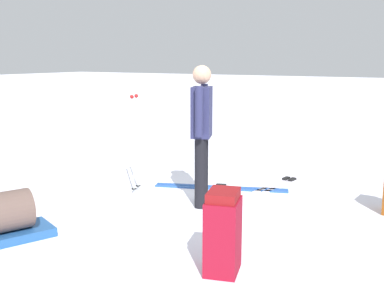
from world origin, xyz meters
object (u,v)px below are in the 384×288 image
Objects in this scene: skier_standing at (202,128)px; ski_poles_planted_near at (135,139)px; ski_pair_far at (289,180)px; thermos_bottle at (206,161)px; backpack_large_dark at (223,232)px; ski_pair_near at (221,188)px.

skier_standing reaches higher than ski_poles_planted_near.
ski_pair_far is at bearing -45.34° from ski_poles_planted_near.
ski_poles_planted_near is 5.06× the size of thermos_bottle.
skier_standing is 2.39× the size of backpack_large_dark.
skier_standing reaches higher than thermos_bottle.
skier_standing is 0.91× the size of ski_pair_far.
thermos_bottle reaches higher than ski_pair_far.
backpack_large_dark is (-3.15, -0.51, 0.34)m from ski_pair_far.
backpack_large_dark is at bearing -126.69° from ski_poles_planted_near.
thermos_bottle is at bearing 39.35° from ski_pair_near.
skier_standing is at bearing 35.04° from backpack_large_dark.
ski_pair_far is 2.64× the size of backpack_large_dark.
skier_standing is 1.29× the size of ski_poles_planted_near.
thermos_bottle is (0.90, 0.74, 0.12)m from ski_pair_near.
skier_standing is at bearing -152.58° from thermos_bottle.
ski_pair_far is 1.43m from thermos_bottle.
thermos_bottle reaches higher than ski_pair_near.
ski_poles_planted_near reaches higher than ski_pair_near.
ski_pair_near is at bearing -51.95° from ski_poles_planted_near.
thermos_bottle is (1.62, -0.18, -0.60)m from ski_poles_planted_near.
skier_standing is 6.54× the size of thermos_bottle.
ski_pair_far is 7.21× the size of thermos_bottle.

